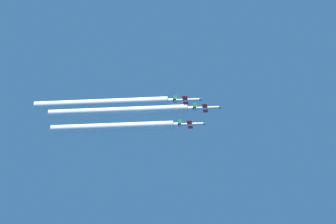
% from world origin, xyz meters
% --- Properties ---
extents(jet_lead, '(7.39, 10.76, 2.59)m').
position_xyz_m(jet_lead, '(0.11, 6.81, 178.41)').
color(jet_lead, silver).
extents(jet_left_wingman, '(7.39, 10.76, 2.59)m').
position_xyz_m(jet_left_wingman, '(-10.91, 0.53, 177.00)').
color(jet_left_wingman, silver).
extents(jet_right_wingman, '(7.39, 10.76, 2.59)m').
position_xyz_m(jet_right_wingman, '(10.50, 0.75, 177.13)').
color(jet_right_wingman, silver).
extents(smoke_trail_lead, '(3.03, 51.15, 3.03)m').
position_xyz_m(smoke_trail_lead, '(0.11, -23.71, 178.38)').
color(smoke_trail_lead, white).
extents(smoke_trail_left_wingman, '(3.03, 46.03, 3.03)m').
position_xyz_m(smoke_trail_left_wingman, '(-10.91, -27.43, 176.98)').
color(smoke_trail_left_wingman, white).
extents(smoke_trail_right_wingman, '(3.03, 48.13, 3.03)m').
position_xyz_m(smoke_trail_right_wingman, '(10.50, -28.27, 177.11)').
color(smoke_trail_right_wingman, white).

